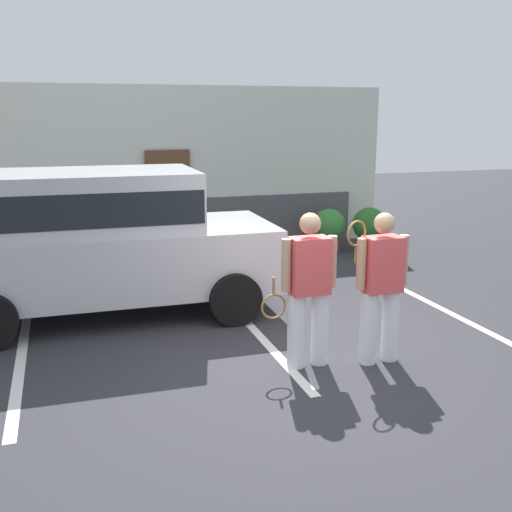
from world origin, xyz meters
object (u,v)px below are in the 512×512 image
Objects in this scene: potted_plant_by_porch at (329,228)px; potted_plant_secondary at (369,227)px; tennis_player_man at (308,288)px; parked_suv at (102,236)px; tennis_player_woman at (381,286)px.

potted_plant_secondary reaches higher than potted_plant_by_porch.
tennis_player_man is 1.98× the size of potted_plant_by_porch.
parked_suv is 5.06× the size of potted_plant_secondary.
tennis_player_man is 5.99m from potted_plant_by_porch.
tennis_player_woman is 5.80m from potted_plant_by_porch.
tennis_player_woman is at bearing -42.38° from parked_suv.
tennis_player_woman reaches higher than potted_plant_secondary.
tennis_player_man is (2.04, -2.56, -0.23)m from parked_suv.
tennis_player_man is at bearing -50.39° from parked_suv.
parked_suv reaches higher than tennis_player_woman.
potted_plant_by_porch is (1.89, 5.47, -0.42)m from tennis_player_woman.
potted_plant_secondary is at bearing -119.28° from tennis_player_woman.
tennis_player_man is 6.19m from potted_plant_secondary.
tennis_player_man is at bearing -12.55° from tennis_player_woman.
tennis_player_woman is (0.83, -0.15, 0.00)m from tennis_player_man.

